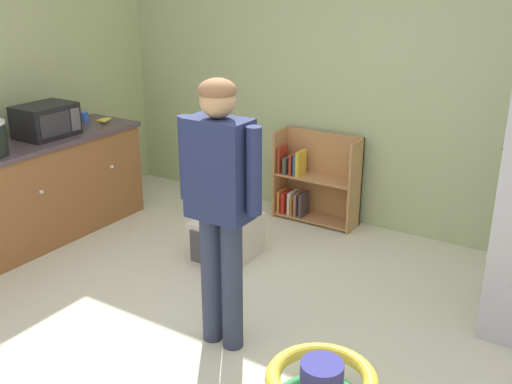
% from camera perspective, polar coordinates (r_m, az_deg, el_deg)
% --- Properties ---
extents(ground_plane, '(12.00, 12.00, 0.00)m').
position_cam_1_polar(ground_plane, '(4.01, -4.59, -13.81)').
color(ground_plane, beige).
rests_on(ground_plane, ground).
extents(back_wall, '(5.20, 0.06, 2.70)m').
position_cam_1_polar(back_wall, '(5.43, 10.16, 10.57)').
color(back_wall, '#A4B981').
rests_on(back_wall, ground).
extents(left_side_wall, '(0.06, 2.99, 2.70)m').
position_cam_1_polar(left_side_wall, '(5.86, -21.34, 10.22)').
color(left_side_wall, '#A9B97D').
rests_on(left_side_wall, ground).
extents(kitchen_counter, '(0.65, 2.40, 0.90)m').
position_cam_1_polar(kitchen_counter, '(5.43, -21.83, -0.43)').
color(kitchen_counter, brown).
rests_on(kitchen_counter, ground).
extents(bookshelf, '(0.80, 0.28, 0.85)m').
position_cam_1_polar(bookshelf, '(5.66, 5.43, 0.86)').
color(bookshelf, '#B07F4B').
rests_on(bookshelf, ground).
extents(standing_person, '(0.57, 0.22, 1.70)m').
position_cam_1_polar(standing_person, '(3.49, -3.51, -0.10)').
color(standing_person, '#2F364B').
rests_on(standing_person, ground).
extents(pet_carrier, '(0.42, 0.55, 0.36)m').
position_cam_1_polar(pet_carrier, '(4.93, -2.88, -4.40)').
color(pet_carrier, beige).
rests_on(pet_carrier, ground).
extents(microwave, '(0.37, 0.48, 0.28)m').
position_cam_1_polar(microwave, '(5.47, -19.53, 6.48)').
color(microwave, black).
rests_on(microwave, kitchen_counter).
extents(banana_bunch, '(0.12, 0.16, 0.04)m').
position_cam_1_polar(banana_bunch, '(5.85, -14.27, 6.73)').
color(banana_bunch, gold).
rests_on(banana_bunch, kitchen_counter).
extents(green_glass_bottle, '(0.07, 0.07, 0.25)m').
position_cam_1_polar(green_glass_bottle, '(5.86, -18.18, 7.08)').
color(green_glass_bottle, '#33753D').
rests_on(green_glass_bottle, kitchen_counter).
extents(blue_cup, '(0.08, 0.08, 0.09)m').
position_cam_1_polar(blue_cup, '(5.92, -16.14, 6.91)').
color(blue_cup, blue).
rests_on(blue_cup, kitchen_counter).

